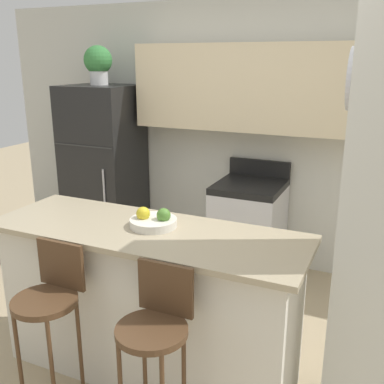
# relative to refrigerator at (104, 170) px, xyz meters

# --- Properties ---
(ground_plane) EXTENTS (14.00, 14.00, 0.00)m
(ground_plane) POSITION_rel_refrigerator_xyz_m (1.44, -1.60, -0.88)
(ground_plane) COLOR tan
(wall_back) EXTENTS (5.60, 0.38, 2.55)m
(wall_back) POSITION_rel_refrigerator_xyz_m (1.57, 0.30, 0.61)
(wall_back) COLOR silver
(wall_back) RESTS_ON ground_plane
(pillar_right) EXTENTS (0.38, 0.32, 2.55)m
(pillar_right) POSITION_rel_refrigerator_xyz_m (2.72, -1.42, 0.40)
(pillar_right) COLOR silver
(pillar_right) RESTS_ON ground_plane
(counter_bar) EXTENTS (2.00, 0.69, 1.01)m
(counter_bar) POSITION_rel_refrigerator_xyz_m (1.44, -1.60, -0.37)
(counter_bar) COLOR silver
(counter_bar) RESTS_ON ground_plane
(refrigerator) EXTENTS (0.71, 0.67, 1.75)m
(refrigerator) POSITION_rel_refrigerator_xyz_m (0.00, 0.00, 0.00)
(refrigerator) COLOR black
(refrigerator) RESTS_ON ground_plane
(stove_range) EXTENTS (0.60, 0.65, 1.07)m
(stove_range) POSITION_rel_refrigerator_xyz_m (1.60, 0.02, -0.42)
(stove_range) COLOR silver
(stove_range) RESTS_ON ground_plane
(bar_stool_left) EXTENTS (0.36, 0.36, 1.02)m
(bar_stool_left) POSITION_rel_refrigerator_xyz_m (1.10, -2.11, -0.19)
(bar_stool_left) COLOR #4C331E
(bar_stool_left) RESTS_ON ground_plane
(bar_stool_right) EXTENTS (0.36, 0.36, 1.02)m
(bar_stool_right) POSITION_rel_refrigerator_xyz_m (1.77, -2.11, -0.19)
(bar_stool_right) COLOR #4C331E
(bar_stool_right) RESTS_ON ground_plane
(potted_plant_on_fridge) EXTENTS (0.28, 0.28, 0.38)m
(potted_plant_on_fridge) POSITION_rel_refrigerator_xyz_m (-0.00, 0.00, 1.09)
(potted_plant_on_fridge) COLOR silver
(potted_plant_on_fridge) RESTS_ON refrigerator
(fruit_bowl) EXTENTS (0.29, 0.29, 0.12)m
(fruit_bowl) POSITION_rel_refrigerator_xyz_m (1.46, -1.54, 0.17)
(fruit_bowl) COLOR silver
(fruit_bowl) RESTS_ON counter_bar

